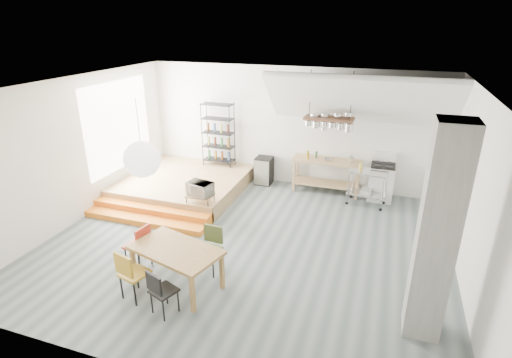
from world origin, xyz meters
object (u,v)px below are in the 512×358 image
(dining_table, at_px, (176,253))
(mini_fridge, at_px, (264,170))
(stove, at_px, (381,181))
(rolling_cart, at_px, (367,183))

(dining_table, distance_m, mini_fridge, 4.90)
(stove, xyz_separation_m, dining_table, (-3.15, -4.85, 0.17))
(dining_table, relative_size, rolling_cart, 1.78)
(stove, relative_size, rolling_cart, 1.22)
(dining_table, xyz_separation_m, rolling_cart, (2.83, 4.40, -0.07))
(dining_table, relative_size, mini_fridge, 2.24)
(dining_table, height_order, rolling_cart, rolling_cart)
(stove, height_order, rolling_cart, stove)
(dining_table, distance_m, rolling_cart, 5.23)
(stove, relative_size, mini_fridge, 1.54)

